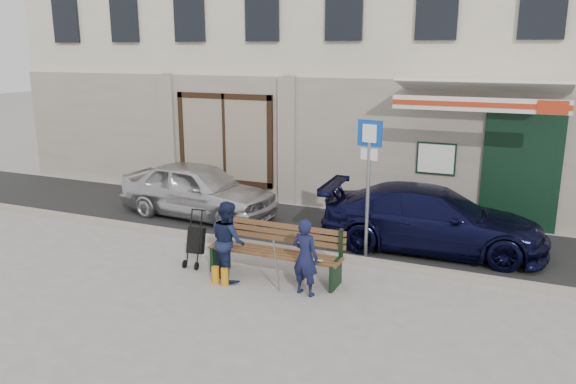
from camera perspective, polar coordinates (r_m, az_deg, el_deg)
The scene contains 11 objects.
ground at distance 9.81m, azimuth -4.02°, elevation -8.92°, with size 80.00×80.00×0.00m, color #9E9991.
asphalt_lane at distance 12.46m, azimuth 2.56°, elevation -3.75°, with size 60.00×3.20×0.01m, color #282828.
curb at distance 11.04m, azimuth -0.43°, elevation -5.84°, with size 60.00×0.18×0.12m, color #9E9384.
building at distance 16.99m, azimuth 9.60°, elevation 17.86°, with size 20.00×8.27×10.00m.
car_silver at distance 13.36m, azimuth -9.11°, elevation 0.23°, with size 1.55×3.85×1.31m, color silver.
car_navy at distance 11.39m, azimuth 14.43°, elevation -2.66°, with size 1.76×4.33×1.26m, color black.
parking_sign at distance 10.47m, azimuth 8.19°, elevation 2.53°, with size 0.48×0.12×2.62m.
bench at distance 9.78m, azimuth -1.60°, elevation -6.07°, with size 2.40×1.17×0.98m.
man at distance 9.03m, azimuth 1.77°, elevation -6.63°, with size 0.46×0.30×1.27m, color #141738.
woman at distance 9.66m, azimuth -6.10°, elevation -4.93°, with size 0.67×0.52×1.38m, color #151C3A.
stroller at distance 10.40m, azimuth -9.35°, elevation -4.98°, with size 0.33×0.45×1.04m.
Camera 1 is at (4.21, -7.97, 3.86)m, focal length 35.00 mm.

